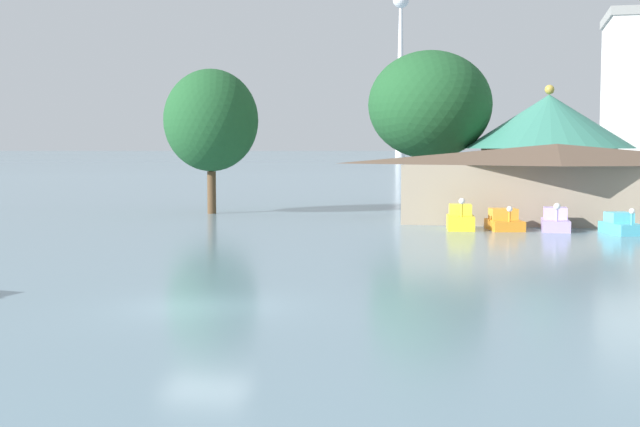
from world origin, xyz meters
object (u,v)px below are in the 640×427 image
object	(u,v)px
boathouse	(556,181)
distant_broadcast_tower	(401,36)
shoreline_tree_mid	(430,105)
shoreline_tree_tall_left	(211,120)
pedal_boat_cyan	(621,225)
pedal_boat_orange	(504,222)
pedal_boat_lavender	(555,221)
pedal_boat_yellow	(460,219)
green_roof_pavilion	(548,146)

from	to	relation	value
boathouse	distant_broadcast_tower	distance (m)	347.98
shoreline_tree_mid	shoreline_tree_tall_left	bearing A→B (deg)	-148.72
pedal_boat_cyan	shoreline_tree_tall_left	world-z (taller)	shoreline_tree_tall_left
pedal_boat_orange	pedal_boat_lavender	world-z (taller)	pedal_boat_lavender
pedal_boat_yellow	boathouse	world-z (taller)	boathouse
pedal_boat_lavender	pedal_boat_cyan	world-z (taller)	pedal_boat_lavender
pedal_boat_orange	shoreline_tree_tall_left	bearing A→B (deg)	-125.87
green_roof_pavilion	pedal_boat_lavender	bearing A→B (deg)	-90.50
boathouse	green_roof_pavilion	xyz separation A→B (m)	(-0.12, 10.95, 2.19)
boathouse	distant_broadcast_tower	bearing A→B (deg)	98.89
green_roof_pavilion	distant_broadcast_tower	size ratio (longest dim) A/B	0.09
green_roof_pavilion	pedal_boat_yellow	bearing A→B (deg)	-107.22
boathouse	shoreline_tree_tall_left	world-z (taller)	shoreline_tree_tall_left
pedal_boat_orange	pedal_boat_yellow	bearing A→B (deg)	-94.50
shoreline_tree_mid	pedal_boat_yellow	bearing A→B (deg)	-78.78
pedal_boat_orange	boathouse	world-z (taller)	boathouse
pedal_boat_lavender	boathouse	world-z (taller)	boathouse
green_roof_pavilion	distant_broadcast_tower	xyz separation A→B (m)	(-53.07, 329.03, 49.46)
pedal_boat_lavender	shoreline_tree_mid	world-z (taller)	shoreline_tree_mid
pedal_boat_orange	shoreline_tree_mid	size ratio (longest dim) A/B	0.26
pedal_boat_orange	pedal_boat_cyan	world-z (taller)	pedal_boat_cyan
pedal_boat_cyan	distant_broadcast_tower	world-z (taller)	distant_broadcast_tower
pedal_boat_yellow	pedal_boat_orange	world-z (taller)	pedal_boat_yellow
distant_broadcast_tower	shoreline_tree_tall_left	bearing A→B (deg)	-84.87
pedal_boat_lavender	boathouse	size ratio (longest dim) A/B	0.15
pedal_boat_orange	green_roof_pavilion	xyz separation A→B (m)	(2.89, 16.60, 4.22)
pedal_boat_cyan	green_roof_pavilion	distance (m)	18.28
shoreline_tree_tall_left	shoreline_tree_mid	world-z (taller)	shoreline_tree_mid
boathouse	green_roof_pavilion	bearing A→B (deg)	90.60
pedal_boat_lavender	pedal_boat_cyan	bearing A→B (deg)	71.62
pedal_boat_yellow	shoreline_tree_tall_left	distance (m)	20.20
pedal_boat_cyan	shoreline_tree_mid	distance (m)	22.20
pedal_boat_lavender	distant_broadcast_tower	size ratio (longest dim) A/B	0.02
pedal_boat_lavender	green_roof_pavilion	size ratio (longest dim) A/B	0.24
shoreline_tree_tall_left	pedal_boat_lavender	bearing A→B (deg)	-18.82
pedal_boat_yellow	boathouse	bearing A→B (deg)	131.58
pedal_boat_cyan	boathouse	size ratio (longest dim) A/B	0.16
distant_broadcast_tower	pedal_boat_yellow	bearing A→B (deg)	-82.14
shoreline_tree_tall_left	pedal_boat_orange	bearing A→B (deg)	-21.62
shoreline_tree_mid	green_roof_pavilion	bearing A→B (deg)	0.92
green_roof_pavilion	shoreline_tree_mid	world-z (taller)	shoreline_tree_mid
pedal_boat_lavender	pedal_boat_cyan	distance (m)	3.49
shoreline_tree_mid	distant_broadcast_tower	world-z (taller)	distant_broadcast_tower
pedal_boat_lavender	pedal_boat_cyan	xyz separation A→B (m)	(3.32, -1.06, -0.06)
pedal_boat_lavender	green_roof_pavilion	xyz separation A→B (m)	(0.14, 16.44, 4.18)
shoreline_tree_tall_left	shoreline_tree_mid	distance (m)	16.60
pedal_boat_cyan	pedal_boat_lavender	bearing A→B (deg)	-126.21
boathouse	pedal_boat_lavender	bearing A→B (deg)	-92.71
pedal_boat_yellow	green_roof_pavilion	world-z (taller)	green_roof_pavilion
green_roof_pavilion	shoreline_tree_mid	xyz separation A→B (m)	(-8.62, -0.14, 3.02)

